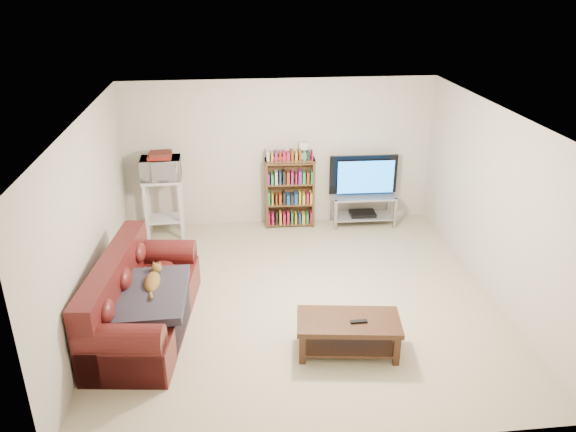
{
  "coord_description": "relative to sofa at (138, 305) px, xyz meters",
  "views": [
    {
      "loc": [
        -0.82,
        -6.22,
        3.9
      ],
      "look_at": [
        -0.1,
        0.4,
        1.0
      ],
      "focal_mm": 35.0,
      "sensor_mm": 36.0,
      "label": 1
    }
  ],
  "objects": [
    {
      "name": "microwave",
      "position": [
        0.09,
        2.56,
        0.82
      ],
      "size": [
        0.61,
        0.42,
        0.33
      ],
      "primitive_type": "imported",
      "rotation": [
        0.0,
        0.0,
        0.03
      ],
      "color": "silver",
      "rests_on": "microwave_stand"
    },
    {
      "name": "shelf_clutter",
      "position": [
        2.2,
        2.77,
        0.94
      ],
      "size": [
        0.59,
        0.19,
        0.28
      ],
      "rotation": [
        0.0,
        0.0,
        -0.03
      ],
      "color": "silver",
      "rests_on": "bookshelf"
    },
    {
      "name": "remote",
      "position": [
        2.46,
        -0.76,
        0.1
      ],
      "size": [
        0.19,
        0.05,
        0.02
      ],
      "primitive_type": "cube",
      "rotation": [
        0.0,
        0.0,
        0.02
      ],
      "color": "black",
      "rests_on": "coffee_table"
    },
    {
      "name": "coffee_table",
      "position": [
        2.36,
        -0.7,
        -0.04
      ],
      "size": [
        1.2,
        0.71,
        0.41
      ],
      "rotation": [
        0.0,
        0.0,
        -0.13
      ],
      "color": "#3A2214",
      "rests_on": "floor"
    },
    {
      "name": "wall_back",
      "position": [
        1.96,
        2.96,
        0.88
      ],
      "size": [
        5.0,
        0.0,
        5.0
      ],
      "primitive_type": "plane",
      "rotation": [
        1.57,
        0.0,
        0.0
      ],
      "color": "beige",
      "rests_on": "ground"
    },
    {
      "name": "wall_left",
      "position": [
        -0.54,
        0.46,
        0.88
      ],
      "size": [
        0.0,
        5.0,
        5.0
      ],
      "primitive_type": "plane",
      "rotation": [
        1.57,
        0.0,
        1.57
      ],
      "color": "beige",
      "rests_on": "ground"
    },
    {
      "name": "ceiling",
      "position": [
        1.96,
        0.46,
        2.08
      ],
      "size": [
        5.0,
        5.0,
        0.0
      ],
      "primitive_type": "plane",
      "rotation": [
        3.14,
        0.0,
        0.0
      ],
      "color": "white",
      "rests_on": "ground"
    },
    {
      "name": "sofa",
      "position": [
        0.0,
        0.0,
        0.0
      ],
      "size": [
        1.18,
        2.26,
        0.92
      ],
      "rotation": [
        0.0,
        0.0,
        -0.12
      ],
      "color": "#4D1513",
      "rests_on": "floor"
    },
    {
      "name": "microwave_stand",
      "position": [
        0.09,
        2.56,
        0.3
      ],
      "size": [
        0.62,
        0.46,
        0.98
      ],
      "rotation": [
        0.0,
        0.0,
        0.03
      ],
      "color": "silver",
      "rests_on": "floor"
    },
    {
      "name": "wall_right",
      "position": [
        4.46,
        0.46,
        0.88
      ],
      "size": [
        0.0,
        5.0,
        5.0
      ],
      "primitive_type": "plane",
      "rotation": [
        1.57,
        0.0,
        -1.57
      ],
      "color": "beige",
      "rests_on": "ground"
    },
    {
      "name": "game_boxes",
      "position": [
        0.09,
        2.56,
        1.01
      ],
      "size": [
        0.36,
        0.32,
        0.05
      ],
      "primitive_type": "cube",
      "rotation": [
        0.0,
        0.0,
        0.03
      ],
      "color": "maroon",
      "rests_on": "microwave"
    },
    {
      "name": "bookshelf",
      "position": [
        2.1,
        2.76,
        0.28
      ],
      "size": [
        0.81,
        0.28,
        1.16
      ],
      "rotation": [
        0.0,
        0.0,
        -0.03
      ],
      "color": "#4E321B",
      "rests_on": "floor"
    },
    {
      "name": "wall_front",
      "position": [
        1.96,
        -2.04,
        0.88
      ],
      "size": [
        5.0,
        0.0,
        5.0
      ],
      "primitive_type": "plane",
      "rotation": [
        -1.57,
        0.0,
        0.0
      ],
      "color": "beige",
      "rests_on": "ground"
    },
    {
      "name": "tv_stand",
      "position": [
        3.32,
        2.67,
        0.03
      ],
      "size": [
        1.05,
        0.49,
        0.52
      ],
      "rotation": [
        0.0,
        0.0,
        -0.02
      ],
      "color": "#999EA3",
      "rests_on": "floor"
    },
    {
      "name": "cat",
      "position": [
        0.19,
        0.03,
        0.28
      ],
      "size": [
        0.3,
        0.61,
        0.18
      ],
      "primitive_type": null,
      "rotation": [
        0.0,
        0.0,
        -0.12
      ],
      "color": "brown",
      "rests_on": "sofa"
    },
    {
      "name": "television",
      "position": [
        3.32,
        2.67,
        0.52
      ],
      "size": [
        1.13,
        0.17,
        0.65
      ],
      "primitive_type": "imported",
      "rotation": [
        0.0,
        0.0,
        3.12
      ],
      "color": "black",
      "rests_on": "tv_stand"
    },
    {
      "name": "blanket",
      "position": [
        0.17,
        -0.17,
        0.22
      ],
      "size": [
        0.88,
        1.12,
        0.19
      ],
      "primitive_type": "cube",
      "rotation": [
        0.05,
        -0.04,
        -0.04
      ],
      "color": "#2D2A34",
      "rests_on": "sofa"
    },
    {
      "name": "dvd_player",
      "position": [
        3.32,
        2.67,
        -0.13
      ],
      "size": [
        0.42,
        0.3,
        0.06
      ],
      "primitive_type": "cube",
      "rotation": [
        0.0,
        0.0,
        -0.02
      ],
      "color": "black",
      "rests_on": "tv_stand"
    },
    {
      "name": "floor",
      "position": [
        1.96,
        0.46,
        -0.32
      ],
      "size": [
        5.0,
        5.0,
        0.0
      ],
      "primitive_type": "plane",
      "color": "beige",
      "rests_on": "ground"
    }
  ]
}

